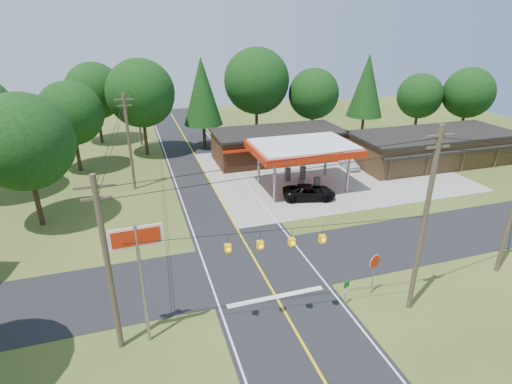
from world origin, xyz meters
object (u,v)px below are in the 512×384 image
object	(u,v)px
big_stop_sign	(139,257)
octagonal_stop_sign	(375,264)
gas_canopy	(303,149)
sedan_car	(349,163)
suv_car	(309,192)

from	to	relation	value
big_stop_sign	octagonal_stop_sign	distance (m)	14.36
gas_canopy	big_stop_sign	bearing A→B (deg)	-133.35
sedan_car	octagonal_stop_sign	size ratio (longest dim) A/B	1.25
sedan_car	big_stop_sign	world-z (taller)	big_stop_sign
suv_car	big_stop_sign	distance (m)	22.79
gas_canopy	sedan_car	xyz separation A→B (m)	(8.00, 4.00, -3.64)
gas_canopy	big_stop_sign	distance (m)	24.79
sedan_car	octagonal_stop_sign	xyz separation A→B (m)	(-10.99, -22.10, 1.60)
sedan_car	big_stop_sign	bearing A→B (deg)	-134.60
suv_car	octagonal_stop_sign	size ratio (longest dim) A/B	1.77
sedan_car	suv_car	bearing A→B (deg)	-136.49
suv_car	octagonal_stop_sign	distance (m)	15.38
gas_canopy	suv_car	world-z (taller)	gas_canopy
octagonal_stop_sign	big_stop_sign	bearing A→B (deg)	179.62
big_stop_sign	octagonal_stop_sign	size ratio (longest dim) A/B	2.44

